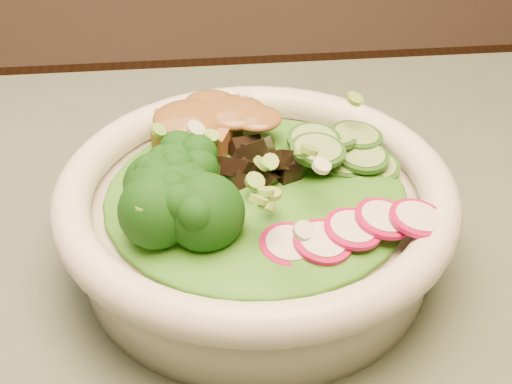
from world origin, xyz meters
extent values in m
cube|color=#4F5E4E|center=(0.00, 0.00, 0.73)|extent=(1.20, 0.80, 0.03)
cylinder|color=silver|center=(0.14, 0.09, 0.78)|extent=(0.24, 0.24, 0.05)
torus|color=silver|center=(0.14, 0.09, 0.81)|extent=(0.27, 0.27, 0.03)
ellipsoid|color=#205712|center=(0.14, 0.09, 0.81)|extent=(0.20, 0.20, 0.02)
ellipsoid|color=brown|center=(0.11, 0.14, 0.84)|extent=(0.07, 0.06, 0.02)
camera|label=1|loc=(0.10, -0.30, 1.09)|focal=50.00mm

